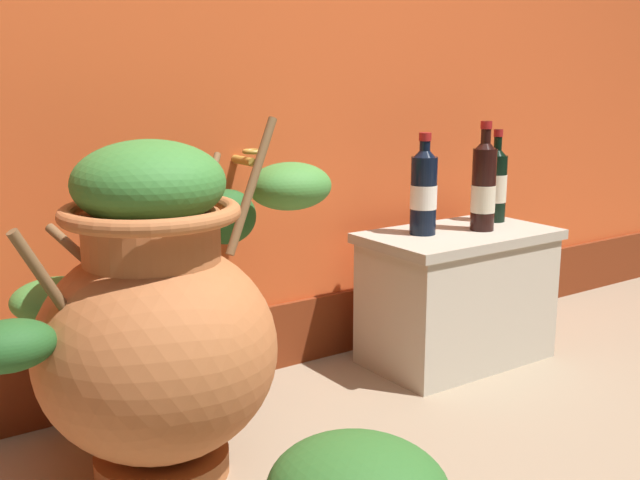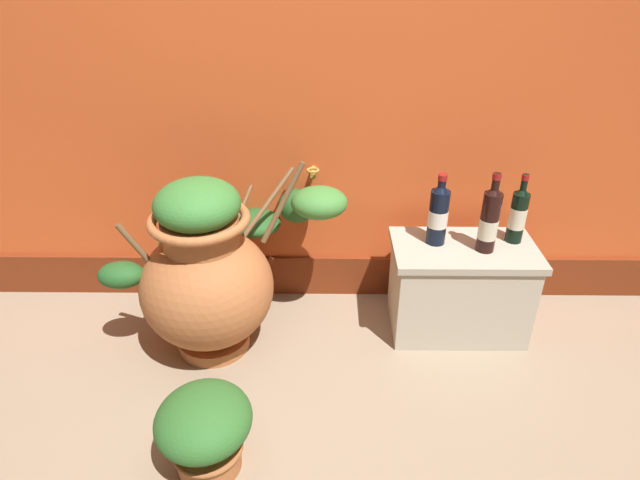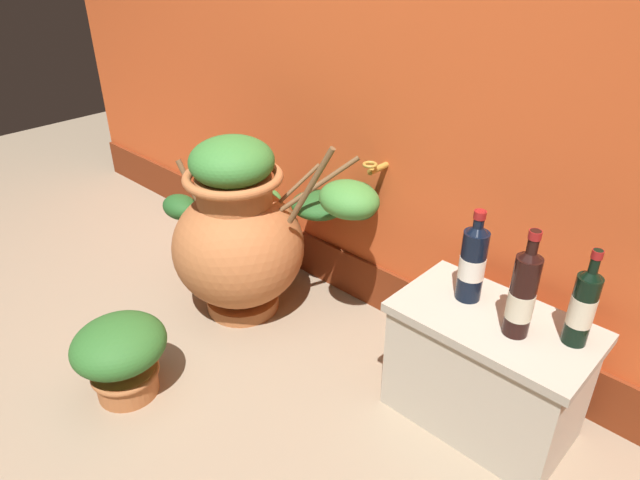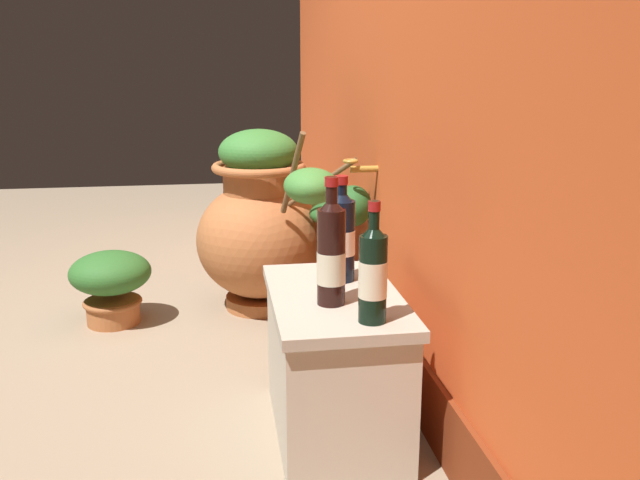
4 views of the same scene
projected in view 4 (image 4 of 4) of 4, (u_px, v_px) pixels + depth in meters
ground_plane at (78, 355)px, 2.50m from camera, size 7.00×7.00×0.00m
terracotta_urn at (266, 224)px, 2.88m from camera, size 0.98×0.68×0.80m
stone_ledge at (335, 359)px, 1.94m from camera, size 0.60×0.35×0.42m
wine_bottle_left at (331, 251)px, 1.78m from camera, size 0.08×0.08×0.34m
wine_bottle_middle at (341, 233)px, 1.97m from camera, size 0.08×0.08×0.31m
wine_bottle_right at (373, 271)px, 1.66m from camera, size 0.07×0.07×0.30m
potted_shrub at (111, 282)px, 2.76m from camera, size 0.31×0.32×0.30m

